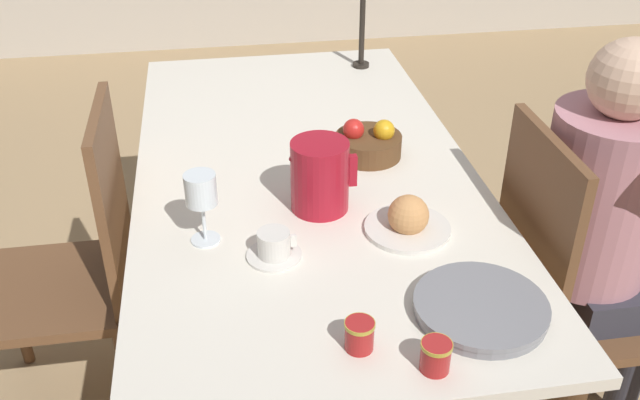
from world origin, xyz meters
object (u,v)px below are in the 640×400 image
(chair_opposite, at_px, (79,266))
(teacup_near_person, at_px, (274,246))
(wine_glass_water, at_px, (201,193))
(jam_jar_amber, at_px, (359,334))
(serving_tray, at_px, (481,308))
(fruit_bowl, at_px, (368,143))
(bread_plate, at_px, (408,220))
(red_pitcher, at_px, (320,176))
(jam_jar_red, at_px, (436,355))
(chair_person_side, at_px, (565,290))
(candlestick_tall, at_px, (362,32))
(person_seated, at_px, (608,220))

(chair_opposite, height_order, teacup_near_person, chair_opposite)
(wine_glass_water, xyz_separation_m, jam_jar_amber, (0.28, -0.41, -0.10))
(serving_tray, bearing_deg, fruit_bowl, 96.23)
(bread_plate, bearing_deg, chair_opposite, 159.95)
(red_pitcher, xyz_separation_m, jam_jar_red, (0.12, -0.59, -0.06))
(teacup_near_person, height_order, jam_jar_amber, teacup_near_person)
(chair_person_side, distance_m, fruit_bowl, 0.66)
(serving_tray, bearing_deg, red_pitcher, 119.56)
(serving_tray, xyz_separation_m, candlestick_tall, (0.05, 1.39, 0.11))
(chair_opposite, bearing_deg, jam_jar_amber, -136.68)
(bread_plate, height_order, jam_jar_amber, bread_plate)
(chair_opposite, distance_m, jam_jar_red, 1.11)
(person_seated, distance_m, jam_jar_amber, 0.84)
(jam_jar_red, height_order, fruit_bowl, fruit_bowl)
(chair_opposite, bearing_deg, serving_tray, -124.50)
(red_pitcher, relative_size, bread_plate, 0.88)
(chair_person_side, relative_size, wine_glass_water, 5.38)
(chair_person_side, height_order, fruit_bowl, chair_person_side)
(fruit_bowl, bearing_deg, wine_glass_water, -143.04)
(candlestick_tall, bearing_deg, person_seated, -68.08)
(chair_opposite, relative_size, jam_jar_red, 15.17)
(chair_opposite, relative_size, teacup_near_person, 7.50)
(candlestick_tall, bearing_deg, wine_glass_water, -119.87)
(chair_opposite, xyz_separation_m, serving_tray, (0.90, -0.62, 0.25))
(chair_opposite, xyz_separation_m, person_seated, (1.38, -0.29, 0.19))
(teacup_near_person, bearing_deg, fruit_bowl, 54.49)
(chair_opposite, bearing_deg, wine_glass_water, -126.77)
(chair_opposite, height_order, person_seated, person_seated)
(wine_glass_water, distance_m, fruit_bowl, 0.59)
(chair_opposite, relative_size, bread_plate, 4.59)
(person_seated, distance_m, teacup_near_person, 0.87)
(chair_opposite, bearing_deg, jam_jar_red, -134.57)
(person_seated, relative_size, wine_glass_water, 6.57)
(fruit_bowl, bearing_deg, jam_jar_amber, -103.87)
(person_seated, bearing_deg, wine_glass_water, -90.95)
(chair_opposite, height_order, jam_jar_red, chair_opposite)
(chair_person_side, bearing_deg, bread_plate, -91.16)
(candlestick_tall, bearing_deg, chair_opposite, -141.31)
(red_pitcher, relative_size, jam_jar_amber, 2.92)
(chair_person_side, distance_m, jam_jar_red, 0.73)
(teacup_near_person, relative_size, fruit_bowl, 0.67)
(chair_opposite, bearing_deg, bread_plate, -110.05)
(chair_person_side, distance_m, jam_jar_amber, 0.78)
(chair_person_side, height_order, red_pitcher, chair_person_side)
(jam_jar_red, bearing_deg, bread_plate, 81.03)
(wine_glass_water, xyz_separation_m, bread_plate, (0.48, -0.04, -0.10))
(person_seated, distance_m, red_pitcher, 0.75)
(fruit_bowl, bearing_deg, bread_plate, -88.45)
(wine_glass_water, xyz_separation_m, teacup_near_person, (0.15, -0.09, -0.10))
(candlestick_tall, bearing_deg, jam_jar_amber, -102.26)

